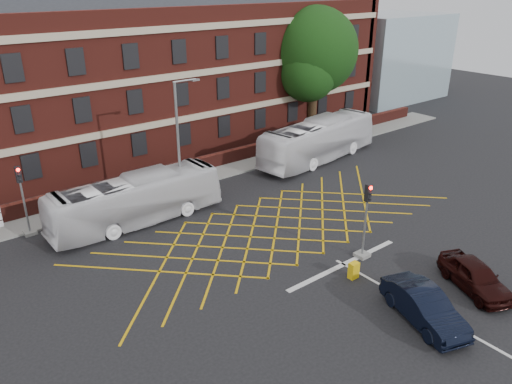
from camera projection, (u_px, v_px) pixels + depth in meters
ground at (299, 240)px, 29.01m from camera, size 120.00×120.00×0.00m
victorian_building at (125, 57)px, 41.83m from camera, size 51.00×12.17×20.40m
boundary_wall at (183, 169)px, 38.12m from camera, size 56.00×0.50×1.10m
far_pavement at (190, 179)px, 37.60m from camera, size 60.00×3.00×0.12m
glass_block at (385, 56)px, 61.54m from camera, size 14.00×10.00×10.00m
box_junction_hatching at (276, 227)px, 30.44m from camera, size 8.22×8.22×0.02m
stop_line at (344, 264)px, 26.49m from camera, size 8.00×0.30×0.02m
centre_line at (455, 326)px, 21.83m from camera, size 0.15×14.00×0.02m
bus_left at (136, 200)px, 30.46m from camera, size 10.91×2.59×3.04m
bus_right at (318, 140)px, 41.01m from camera, size 12.48×4.50×3.40m
car_navy at (424, 306)px, 21.89m from camera, size 2.98×4.88×1.52m
car_maroon at (475, 276)px, 24.15m from camera, size 3.27×4.61×1.46m
deciduous_tree at (314, 57)px, 46.85m from camera, size 8.21×8.14×11.78m
traffic_light_near at (365, 228)px, 26.56m from camera, size 0.70×0.70×4.27m
traffic_light_far at (25, 207)px, 28.94m from camera, size 0.70×0.70×4.27m
street_lamp at (181, 166)px, 32.25m from camera, size 2.25×1.00×8.28m
utility_cabinet at (354, 270)px, 25.17m from camera, size 0.50×0.36×0.87m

